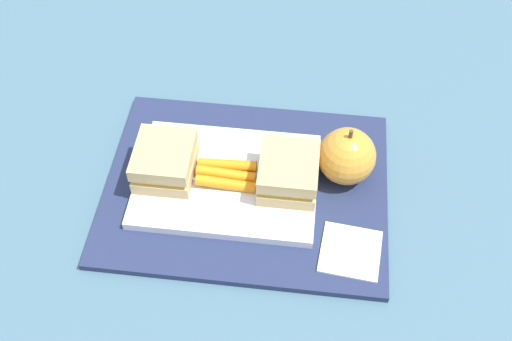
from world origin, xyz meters
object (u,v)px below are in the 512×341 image
at_px(carrot_sticks_bundle, 226,174).
at_px(sandwich_half_left, 165,161).
at_px(apple, 347,156).
at_px(food_tray, 227,180).
at_px(paper_napkin, 350,251).
at_px(sandwich_half_right, 289,173).

bearing_deg(carrot_sticks_bundle, sandwich_half_left, -179.86).
bearing_deg(apple, carrot_sticks_bundle, -167.89).
xyz_separation_m(carrot_sticks_bundle, apple, (0.15, 0.03, 0.02)).
xyz_separation_m(sandwich_half_left, carrot_sticks_bundle, (0.08, 0.00, -0.01)).
bearing_deg(food_tray, paper_napkin, -27.75).
height_order(food_tray, sandwich_half_left, sandwich_half_left).
bearing_deg(sandwich_half_right, carrot_sticks_bundle, 179.86).
height_order(sandwich_half_left, apple, apple).
distance_m(apple, paper_napkin, 0.12).
height_order(sandwich_half_right, apple, apple).
bearing_deg(carrot_sticks_bundle, sandwich_half_right, -0.14).
distance_m(sandwich_half_left, paper_napkin, 0.25).
height_order(apple, paper_napkin, apple).
distance_m(carrot_sticks_bundle, apple, 0.15).
distance_m(food_tray, sandwich_half_right, 0.08).
bearing_deg(apple, sandwich_half_right, -155.52).
relative_size(apple, paper_napkin, 1.21).
relative_size(sandwich_half_right, carrot_sticks_bundle, 1.03).
xyz_separation_m(sandwich_half_right, apple, (0.07, 0.03, 0.00)).
bearing_deg(food_tray, apple, 12.21).
bearing_deg(sandwich_half_left, apple, 8.08).
relative_size(sandwich_half_left, paper_napkin, 1.14).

